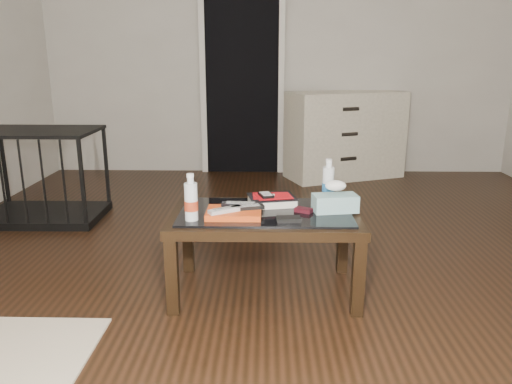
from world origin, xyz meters
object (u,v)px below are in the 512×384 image
coffee_table (265,222)px  water_bottle_left (191,197)px  water_bottle_right (328,180)px  tissue_box (335,203)px  dresser (345,135)px  textbook (272,200)px  pet_crate (42,191)px

coffee_table → water_bottle_left: size_ratio=4.20×
water_bottle_right → tissue_box: water_bottle_right is taller
dresser → water_bottle_right: 2.55m
water_bottle_right → coffee_table: bearing=-148.4°
textbook → tissue_box: size_ratio=1.09×
pet_crate → tissue_box: pet_crate is taller
tissue_box → textbook: bearing=150.7°
dresser → pet_crate: dresser is taller
pet_crate → tissue_box: bearing=-30.2°
coffee_table → dresser: dresser is taller
coffee_table → water_bottle_left: water_bottle_left is taller
water_bottle_left → tissue_box: size_ratio=1.03×
pet_crate → dresser: bearing=29.5°
water_bottle_right → pet_crate: bearing=154.5°
coffee_table → water_bottle_left: 0.44m
pet_crate → tissue_box: 2.47m
dresser → water_bottle_left: bearing=-134.1°
textbook → water_bottle_right: bearing=4.5°
textbook → water_bottle_left: 0.50m
dresser → textbook: (-0.80, -2.59, 0.03)m
water_bottle_right → tissue_box: 0.23m
coffee_table → tissue_box: size_ratio=4.35×
coffee_table → pet_crate: size_ratio=1.11×
textbook → tissue_box: 0.35m
water_bottle_left → textbook: bearing=34.8°
pet_crate → water_bottle_left: size_ratio=3.79×
tissue_box → pet_crate: bearing=140.9°
pet_crate → tissue_box: (2.13, -1.22, 0.28)m
dresser → water_bottle_right: (-0.48, -2.50, 0.13)m
pet_crate → textbook: 2.12m
dresser → water_bottle_left: size_ratio=5.46×
tissue_box → water_bottle_right: bearing=84.2°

